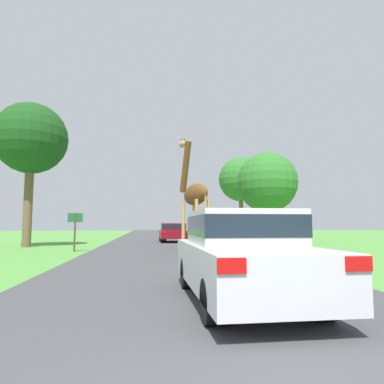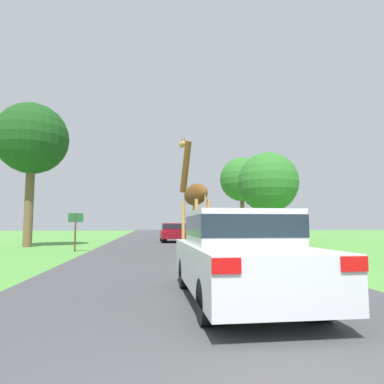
{
  "view_description": "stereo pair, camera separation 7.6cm",
  "coord_description": "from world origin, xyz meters",
  "px_view_note": "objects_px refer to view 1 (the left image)",
  "views": [
    {
      "loc": [
        -0.92,
        -1.86,
        1.28
      ],
      "look_at": [
        0.99,
        12.15,
        2.65
      ],
      "focal_mm": 32.0,
      "sensor_mm": 36.0,
      "label": 1
    },
    {
      "loc": [
        -0.84,
        -1.87,
        1.28
      ],
      "look_at": [
        0.99,
        12.15,
        2.65
      ],
      "focal_mm": 32.0,
      "sensor_mm": 36.0,
      "label": 2
    }
  ],
  "objects_px": {
    "giraffe_near_road": "(194,194)",
    "tree_centre_back": "(31,139)",
    "car_queue_left": "(173,232)",
    "sign_post": "(75,225)",
    "tree_left_edge": "(267,183)",
    "car_lead_maroon": "(241,253)",
    "tree_right_cluster": "(241,180)",
    "car_queue_right": "(208,234)"
  },
  "relations": [
    {
      "from": "car_queue_left",
      "to": "tree_centre_back",
      "type": "xyz_separation_m",
      "value": [
        -8.97,
        -4.91,
        5.65
      ]
    },
    {
      "from": "car_lead_maroon",
      "to": "tree_centre_back",
      "type": "height_order",
      "value": "tree_centre_back"
    },
    {
      "from": "car_queue_left",
      "to": "tree_left_edge",
      "type": "xyz_separation_m",
      "value": [
        7.2,
        -0.97,
        3.79
      ]
    },
    {
      "from": "car_lead_maroon",
      "to": "sign_post",
      "type": "xyz_separation_m",
      "value": [
        -5.0,
        11.42,
        0.49
      ]
    },
    {
      "from": "giraffe_near_road",
      "to": "car_queue_right",
      "type": "xyz_separation_m",
      "value": [
        1.32,
        3.77,
        -1.77
      ]
    },
    {
      "from": "giraffe_near_road",
      "to": "sign_post",
      "type": "xyz_separation_m",
      "value": [
        -5.37,
        2.99,
        -1.3
      ]
    },
    {
      "from": "car_lead_maroon",
      "to": "tree_centre_back",
      "type": "distance_m",
      "value": 18.53
    },
    {
      "from": "giraffe_near_road",
      "to": "tree_left_edge",
      "type": "height_order",
      "value": "tree_left_edge"
    },
    {
      "from": "tree_centre_back",
      "to": "tree_right_cluster",
      "type": "bearing_deg",
      "value": 41.18
    },
    {
      "from": "car_queue_left",
      "to": "tree_centre_back",
      "type": "distance_m",
      "value": 11.68
    },
    {
      "from": "giraffe_near_road",
      "to": "car_queue_left",
      "type": "height_order",
      "value": "giraffe_near_road"
    },
    {
      "from": "giraffe_near_road",
      "to": "sign_post",
      "type": "height_order",
      "value": "giraffe_near_road"
    },
    {
      "from": "car_lead_maroon",
      "to": "tree_right_cluster",
      "type": "bearing_deg",
      "value": 74.02
    },
    {
      "from": "car_lead_maroon",
      "to": "car_queue_right",
      "type": "distance_m",
      "value": 12.31
    },
    {
      "from": "car_queue_right",
      "to": "sign_post",
      "type": "height_order",
      "value": "sign_post"
    },
    {
      "from": "tree_left_edge",
      "to": "tree_centre_back",
      "type": "distance_m",
      "value": 16.75
    },
    {
      "from": "car_queue_left",
      "to": "tree_left_edge",
      "type": "bearing_deg",
      "value": -7.68
    },
    {
      "from": "car_lead_maroon",
      "to": "car_queue_right",
      "type": "height_order",
      "value": "car_queue_right"
    },
    {
      "from": "giraffe_near_road",
      "to": "tree_left_edge",
      "type": "distance_m",
      "value": 13.34
    },
    {
      "from": "sign_post",
      "to": "car_lead_maroon",
      "type": "bearing_deg",
      "value": -66.35
    },
    {
      "from": "tree_centre_back",
      "to": "sign_post",
      "type": "relative_size",
      "value": 4.63
    },
    {
      "from": "tree_left_edge",
      "to": "car_queue_left",
      "type": "bearing_deg",
      "value": 172.32
    },
    {
      "from": "car_lead_maroon",
      "to": "car_queue_right",
      "type": "relative_size",
      "value": 0.95
    },
    {
      "from": "car_queue_left",
      "to": "tree_right_cluster",
      "type": "bearing_deg",
      "value": 50.88
    },
    {
      "from": "tree_centre_back",
      "to": "tree_right_cluster",
      "type": "xyz_separation_m",
      "value": [
        17.26,
        15.1,
        -0.14
      ]
    },
    {
      "from": "giraffe_near_road",
      "to": "car_queue_left",
      "type": "distance_m",
      "value": 12.1
    },
    {
      "from": "car_queue_right",
      "to": "sign_post",
      "type": "bearing_deg",
      "value": -173.35
    },
    {
      "from": "car_lead_maroon",
      "to": "sign_post",
      "type": "bearing_deg",
      "value": 113.65
    },
    {
      "from": "car_queue_right",
      "to": "car_queue_left",
      "type": "distance_m",
      "value": 8.28
    },
    {
      "from": "car_queue_left",
      "to": "giraffe_near_road",
      "type": "bearing_deg",
      "value": -90.46
    },
    {
      "from": "car_queue_left",
      "to": "sign_post",
      "type": "bearing_deg",
      "value": -121.36
    },
    {
      "from": "sign_post",
      "to": "tree_left_edge",
      "type": "bearing_deg",
      "value": 32.27
    },
    {
      "from": "car_queue_right",
      "to": "tree_centre_back",
      "type": "xyz_separation_m",
      "value": [
        -10.2,
        3.28,
        5.59
      ]
    },
    {
      "from": "car_lead_maroon",
      "to": "tree_centre_back",
      "type": "bearing_deg",
      "value": 118.79
    },
    {
      "from": "giraffe_near_road",
      "to": "tree_right_cluster",
      "type": "xyz_separation_m",
      "value": [
        8.39,
        22.15,
        3.68
      ]
    },
    {
      "from": "car_queue_right",
      "to": "tree_right_cluster",
      "type": "height_order",
      "value": "tree_right_cluster"
    },
    {
      "from": "car_lead_maroon",
      "to": "tree_right_cluster",
      "type": "height_order",
      "value": "tree_right_cluster"
    },
    {
      "from": "car_queue_right",
      "to": "tree_right_cluster",
      "type": "bearing_deg",
      "value": 68.98
    },
    {
      "from": "giraffe_near_road",
      "to": "tree_centre_back",
      "type": "bearing_deg",
      "value": 127.73
    },
    {
      "from": "car_queue_left",
      "to": "sign_post",
      "type": "height_order",
      "value": "sign_post"
    },
    {
      "from": "tree_left_edge",
      "to": "sign_post",
      "type": "xyz_separation_m",
      "value": [
        -12.66,
        -8.0,
        -3.26
      ]
    },
    {
      "from": "car_queue_left",
      "to": "sign_post",
      "type": "distance_m",
      "value": 10.52
    }
  ]
}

